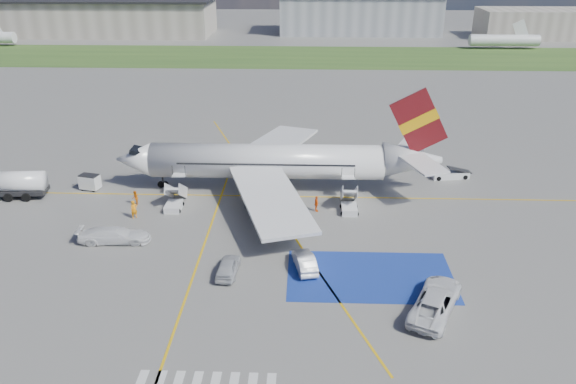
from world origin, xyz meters
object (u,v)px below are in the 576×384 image
car_silver_a (228,267)px  van_white_a (436,298)px  gpu_cart (90,183)px  belt_loader (450,175)px  van_white_b (114,233)px  airliner (280,161)px  fuel_tanker (5,187)px  car_silver_b (305,261)px

car_silver_a → van_white_a: (16.56, -4.55, 0.41)m
gpu_cart → belt_loader: gpu_cart is taller
gpu_cart → van_white_b: size_ratio=0.48×
van_white_b → belt_loader: bearing=-67.5°
airliner → belt_loader: 20.83m
gpu_cart → van_white_b: (6.67, -12.08, 0.17)m
fuel_tanker → car_silver_b: fuel_tanker is taller
fuel_tanker → belt_loader: fuel_tanker is taller
van_white_a → car_silver_a: bearing=10.1°
van_white_a → fuel_tanker: bearing=1.4°
belt_loader → car_silver_b: (-17.28, -21.07, 0.37)m
van_white_a → van_white_b: (-27.99, 9.71, -0.13)m
fuel_tanker → gpu_cart: size_ratio=3.74×
belt_loader → van_white_a: 27.66m
airliner → van_white_a: airliner is taller
belt_loader → van_white_b: (-35.22, -16.98, 0.63)m
gpu_cart → belt_loader: (41.89, 4.91, -0.46)m
airliner → belt_loader: size_ratio=7.55×
airliner → van_white_b: bearing=-139.3°
gpu_cart → van_white_a: van_white_a is taller
gpu_cart → car_silver_a: (18.10, -17.23, -0.10)m
airliner → car_silver_a: size_ratio=8.81×
fuel_tanker → car_silver_b: (33.06, -13.64, -0.56)m
car_silver_b → belt_loader: bearing=-142.1°
car_silver_b → van_white_a: bearing=138.0°
airliner → van_white_b: size_ratio=7.31×
gpu_cart → car_silver_a: gpu_cart is taller
airliner → belt_loader: airliner is taller
van_white_a → car_silver_b: bearing=-3.8°
van_white_b → airliner: bearing=-52.6°
belt_loader → fuel_tanker: bearing=179.0°
belt_loader → van_white_b: 39.11m
airliner → belt_loader: bearing=11.4°
belt_loader → gpu_cart: bearing=177.3°
belt_loader → airliner: bearing=-178.0°
gpu_cart → car_silver_a: size_ratio=0.58×
car_silver_b → van_white_a: size_ratio=0.73×
car_silver_a → airliner: bearing=-97.8°
van_white_b → car_silver_b: bearing=-106.1°
car_silver_b → van_white_b: 18.40m
fuel_tanker → belt_loader: bearing=4.4°
car_silver_b → van_white_a: (10.05, -5.62, 0.40)m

